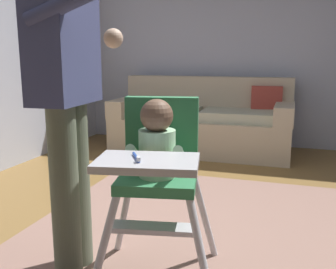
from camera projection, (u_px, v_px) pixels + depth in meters
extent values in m
cube|color=olive|center=(197.00, 249.00, 2.33)|extent=(5.93, 7.14, 0.10)
cube|color=silver|center=(253.00, 31.00, 4.66)|extent=(5.13, 0.06, 2.80)
cube|color=#967163|center=(185.00, 256.00, 2.14)|extent=(2.15, 2.95, 0.01)
cube|color=beige|center=(201.00, 135.00, 4.51)|extent=(2.02, 0.84, 0.40)
cube|color=beige|center=(208.00, 95.00, 4.73)|extent=(2.02, 0.22, 0.46)
cube|color=beige|center=(128.00, 106.00, 4.72)|extent=(0.20, 0.84, 0.20)
cube|color=beige|center=(285.00, 113.00, 4.17)|extent=(0.20, 0.84, 0.20)
cube|color=beige|center=(164.00, 112.00, 4.54)|extent=(0.80, 0.60, 0.11)
cube|color=beige|center=(239.00, 116.00, 4.28)|extent=(0.80, 0.60, 0.11)
cube|color=#B24238|center=(266.00, 101.00, 4.40)|extent=(0.35, 0.15, 0.34)
cylinder|color=silver|center=(101.00, 253.00, 1.68)|extent=(0.14, 0.19, 0.51)
cylinder|color=silver|center=(202.00, 259.00, 1.63)|extent=(0.19, 0.14, 0.51)
cylinder|color=silver|center=(124.00, 214.00, 2.11)|extent=(0.19, 0.14, 0.51)
cylinder|color=silver|center=(205.00, 217.00, 2.06)|extent=(0.14, 0.19, 0.51)
cube|color=#337C4E|center=(158.00, 180.00, 1.82)|extent=(0.42, 0.42, 0.05)
cube|color=#337C4E|center=(162.00, 132.00, 1.93)|extent=(0.37, 0.14, 0.35)
cube|color=silver|center=(147.00, 163.00, 1.50)|extent=(0.44, 0.33, 0.03)
cube|color=silver|center=(155.00, 228.00, 1.75)|extent=(0.41, 0.18, 0.02)
cylinder|color=#A9DCAD|center=(157.00, 153.00, 1.77)|extent=(0.20, 0.20, 0.22)
sphere|color=brown|center=(157.00, 116.00, 1.73)|extent=(0.15, 0.15, 0.15)
cylinder|color=#A9DCAD|center=(133.00, 152.00, 1.74)|extent=(0.07, 0.15, 0.10)
cylinder|color=#A9DCAD|center=(179.00, 154.00, 1.72)|extent=(0.07, 0.15, 0.10)
cylinder|color=blue|center=(136.00, 157.00, 1.51)|extent=(0.08, 0.12, 0.01)
cube|color=white|center=(138.00, 159.00, 1.45)|extent=(0.02, 0.03, 0.02)
cylinder|color=#626B55|center=(65.00, 193.00, 1.89)|extent=(0.14, 0.14, 0.87)
cylinder|color=#626B55|center=(76.00, 185.00, 2.01)|extent=(0.14, 0.14, 0.87)
cube|color=#424772|center=(63.00, 40.00, 1.80)|extent=(0.22, 0.41, 0.59)
sphere|color=beige|center=(113.00, 38.00, 1.55)|extent=(0.08, 0.08, 0.08)
cylinder|color=#424772|center=(86.00, 42.00, 2.03)|extent=(0.07, 0.07, 0.53)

